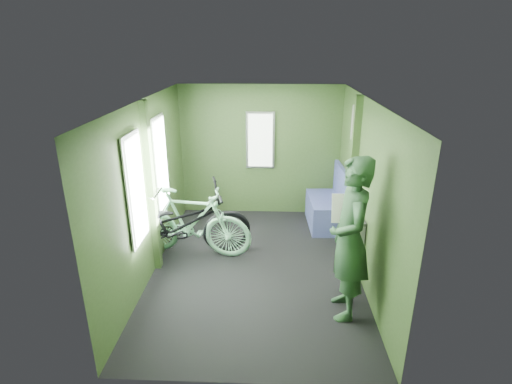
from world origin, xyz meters
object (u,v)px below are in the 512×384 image
(bicycle_mint, at_px, (193,255))
(waste_box, at_px, (351,247))
(bicycle_black, at_px, (181,258))
(passenger, at_px, (350,239))
(bench_seat, at_px, (327,209))

(bicycle_mint, height_order, waste_box, waste_box)
(bicycle_black, bearing_deg, waste_box, -114.90)
(bicycle_mint, relative_size, passenger, 0.95)
(passenger, relative_size, bench_seat, 1.82)
(bicycle_mint, distance_m, passenger, 2.54)
(bicycle_black, xyz_separation_m, passenger, (2.16, -1.13, 0.94))
(bicycle_black, xyz_separation_m, waste_box, (2.36, -0.34, 0.43))
(passenger, relative_size, waste_box, 2.21)
(bench_seat, bearing_deg, bicycle_mint, -154.63)
(bicycle_black, xyz_separation_m, bench_seat, (2.24, 1.22, 0.30))
(waste_box, xyz_separation_m, bench_seat, (-0.11, 1.56, -0.12))
(passenger, xyz_separation_m, bench_seat, (0.09, 2.35, -0.64))
(passenger, distance_m, waste_box, 0.96)
(waste_box, relative_size, bench_seat, 0.83)
(bicycle_black, bearing_deg, passenger, -134.18)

